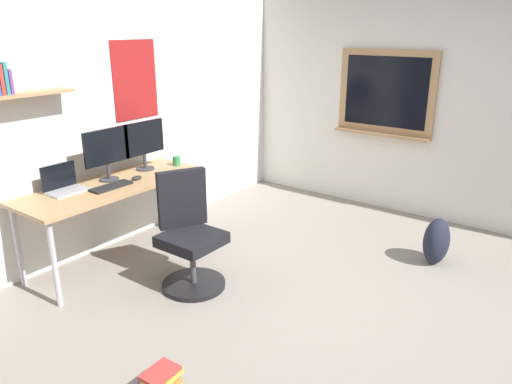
{
  "coord_description": "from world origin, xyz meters",
  "views": [
    {
      "loc": [
        -2.84,
        -1.36,
        2.06
      ],
      "look_at": [
        -0.03,
        0.72,
        0.85
      ],
      "focal_mm": 34.19,
      "sensor_mm": 36.0,
      "label": 1
    }
  ],
  "objects_px": {
    "office_chair": "(189,238)",
    "book_stack_on_floor": "(161,381)",
    "monitor_primary": "(107,151)",
    "keyboard": "(111,187)",
    "computer_mouse": "(137,178)",
    "coffee_mug": "(177,161)",
    "backpack": "(436,241)",
    "monitor_secondary": "(144,142)",
    "laptop": "(64,185)",
    "desk": "(114,191)"
  },
  "relations": [
    {
      "from": "office_chair",
      "to": "book_stack_on_floor",
      "type": "bearing_deg",
      "value": -144.2
    },
    {
      "from": "monitor_primary",
      "to": "book_stack_on_floor",
      "type": "relative_size",
      "value": 1.86
    },
    {
      "from": "keyboard",
      "to": "book_stack_on_floor",
      "type": "relative_size",
      "value": 1.49
    },
    {
      "from": "monitor_primary",
      "to": "computer_mouse",
      "type": "xyz_separation_m",
      "value": [
        0.15,
        -0.18,
        -0.25
      ]
    },
    {
      "from": "coffee_mug",
      "to": "backpack",
      "type": "xyz_separation_m",
      "value": [
        0.91,
        -2.31,
        -0.57
      ]
    },
    {
      "from": "monitor_secondary",
      "to": "keyboard",
      "type": "xyz_separation_m",
      "value": [
        -0.55,
        -0.18,
        -0.26
      ]
    },
    {
      "from": "laptop",
      "to": "keyboard",
      "type": "relative_size",
      "value": 0.84
    },
    {
      "from": "monitor_primary",
      "to": "backpack",
      "type": "distance_m",
      "value": 3.04
    },
    {
      "from": "monitor_primary",
      "to": "book_stack_on_floor",
      "type": "height_order",
      "value": "monitor_primary"
    },
    {
      "from": "book_stack_on_floor",
      "to": "office_chair",
      "type": "bearing_deg",
      "value": 35.8
    },
    {
      "from": "desk",
      "to": "monitor_primary",
      "type": "relative_size",
      "value": 3.64
    },
    {
      "from": "keyboard",
      "to": "computer_mouse",
      "type": "height_order",
      "value": "computer_mouse"
    },
    {
      "from": "computer_mouse",
      "to": "coffee_mug",
      "type": "relative_size",
      "value": 1.13
    },
    {
      "from": "office_chair",
      "to": "laptop",
      "type": "relative_size",
      "value": 3.06
    },
    {
      "from": "laptop",
      "to": "backpack",
      "type": "height_order",
      "value": "laptop"
    },
    {
      "from": "backpack",
      "to": "book_stack_on_floor",
      "type": "relative_size",
      "value": 1.72
    },
    {
      "from": "keyboard",
      "to": "laptop",
      "type": "bearing_deg",
      "value": 142.12
    },
    {
      "from": "keyboard",
      "to": "monitor_secondary",
      "type": "bearing_deg",
      "value": 18.32
    },
    {
      "from": "book_stack_on_floor",
      "to": "backpack",
      "type": "bearing_deg",
      "value": -16.38
    },
    {
      "from": "monitor_secondary",
      "to": "laptop",
      "type": "bearing_deg",
      "value": 176.73
    },
    {
      "from": "monitor_secondary",
      "to": "keyboard",
      "type": "relative_size",
      "value": 1.25
    },
    {
      "from": "desk",
      "to": "laptop",
      "type": "height_order",
      "value": "laptop"
    },
    {
      "from": "office_chair",
      "to": "keyboard",
      "type": "xyz_separation_m",
      "value": [
        -0.16,
        0.75,
        0.34
      ]
    },
    {
      "from": "computer_mouse",
      "to": "monitor_primary",
      "type": "bearing_deg",
      "value": 130.14
    },
    {
      "from": "monitor_primary",
      "to": "keyboard",
      "type": "relative_size",
      "value": 1.25
    },
    {
      "from": "computer_mouse",
      "to": "backpack",
      "type": "bearing_deg",
      "value": -57.21
    },
    {
      "from": "backpack",
      "to": "computer_mouse",
      "type": "bearing_deg",
      "value": 122.79
    },
    {
      "from": "office_chair",
      "to": "backpack",
      "type": "height_order",
      "value": "office_chair"
    },
    {
      "from": "laptop",
      "to": "backpack",
      "type": "bearing_deg",
      "value": -50.8
    },
    {
      "from": "desk",
      "to": "book_stack_on_floor",
      "type": "relative_size",
      "value": 6.78
    },
    {
      "from": "computer_mouse",
      "to": "coffee_mug",
      "type": "height_order",
      "value": "coffee_mug"
    },
    {
      "from": "desk",
      "to": "coffee_mug",
      "type": "xyz_separation_m",
      "value": [
        0.74,
        -0.03,
        0.11
      ]
    },
    {
      "from": "monitor_primary",
      "to": "backpack",
      "type": "relative_size",
      "value": 1.09
    },
    {
      "from": "laptop",
      "to": "coffee_mug",
      "type": "bearing_deg",
      "value": -9.09
    },
    {
      "from": "laptop",
      "to": "monitor_secondary",
      "type": "relative_size",
      "value": 0.67
    },
    {
      "from": "keyboard",
      "to": "computer_mouse",
      "type": "relative_size",
      "value": 3.56
    },
    {
      "from": "desk",
      "to": "laptop",
      "type": "xyz_separation_m",
      "value": [
        -0.38,
        0.15,
        0.12
      ]
    },
    {
      "from": "office_chair",
      "to": "backpack",
      "type": "distance_m",
      "value": 2.2
    },
    {
      "from": "coffee_mug",
      "to": "book_stack_on_floor",
      "type": "bearing_deg",
      "value": -137.94
    },
    {
      "from": "laptop",
      "to": "computer_mouse",
      "type": "bearing_deg",
      "value": -21.78
    },
    {
      "from": "monitor_secondary",
      "to": "keyboard",
      "type": "height_order",
      "value": "monitor_secondary"
    },
    {
      "from": "monitor_secondary",
      "to": "book_stack_on_floor",
      "type": "distance_m",
      "value": 2.39
    },
    {
      "from": "desk",
      "to": "computer_mouse",
      "type": "relative_size",
      "value": 16.24
    },
    {
      "from": "monitor_primary",
      "to": "coffee_mug",
      "type": "height_order",
      "value": "monitor_primary"
    },
    {
      "from": "office_chair",
      "to": "book_stack_on_floor",
      "type": "distance_m",
      "value": 1.32
    },
    {
      "from": "laptop",
      "to": "book_stack_on_floor",
      "type": "height_order",
      "value": "laptop"
    },
    {
      "from": "desk",
      "to": "monitor_secondary",
      "type": "xyz_separation_m",
      "value": [
        0.46,
        0.1,
        0.34
      ]
    },
    {
      "from": "desk",
      "to": "monitor_secondary",
      "type": "relative_size",
      "value": 3.64
    },
    {
      "from": "keyboard",
      "to": "computer_mouse",
      "type": "bearing_deg",
      "value": 0.0
    },
    {
      "from": "keyboard",
      "to": "book_stack_on_floor",
      "type": "xyz_separation_m",
      "value": [
        -0.88,
        -1.49,
        -0.67
      ]
    }
  ]
}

